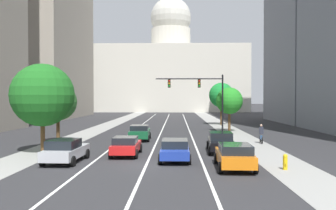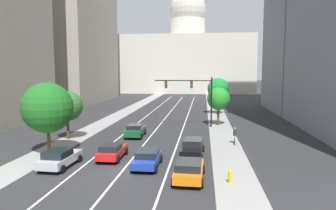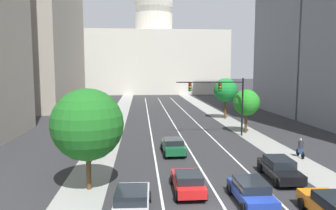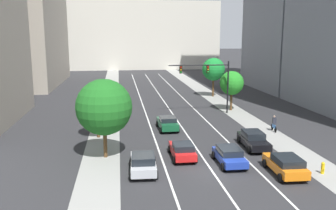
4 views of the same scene
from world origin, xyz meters
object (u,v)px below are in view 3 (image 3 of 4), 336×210
at_px(cyclist, 301,148).
at_px(street_tree_far_right, 226,90).
at_px(capitol_building, 154,57).
at_px(car_silver, 132,200).
at_px(car_orange, 335,208).
at_px(street_tree_mid_right, 246,103).
at_px(car_red, 188,182).
at_px(street_tree_near_left, 87,125).
at_px(traffic_signal_mast, 222,94).
at_px(car_green, 173,146).
at_px(street_tree_mid_left, 89,119).
at_px(car_blue, 251,191).
at_px(car_black, 280,168).

relative_size(cyclist, street_tree_far_right, 0.27).
bearing_deg(capitol_building, car_silver, -93.13).
bearing_deg(car_orange, street_tree_mid_right, -5.77).
relative_size(car_red, street_tree_mid_right, 0.78).
bearing_deg(street_tree_near_left, cyclist, 18.98).
height_order(cyclist, street_tree_far_right, street_tree_far_right).
bearing_deg(car_red, traffic_signal_mast, -20.98).
height_order(car_silver, street_tree_near_left, street_tree_near_left).
bearing_deg(cyclist, capitol_building, 11.09).
relative_size(car_green, street_tree_mid_left, 0.79).
relative_size(street_tree_near_left, street_tree_mid_left, 1.22).
distance_m(car_orange, street_tree_near_left, 14.91).
xyz_separation_m(capitol_building, traffic_signal_mast, (4.77, -75.40, -7.05)).
bearing_deg(car_orange, street_tree_far_right, -4.02).
bearing_deg(car_silver, cyclist, -53.58).
bearing_deg(capitol_building, street_tree_mid_left, -96.06).
distance_m(car_red, traffic_signal_mast, 18.56).
height_order(car_red, street_tree_near_left, street_tree_near_left).
relative_size(traffic_signal_mast, street_tree_near_left, 1.19).
height_order(car_silver, street_tree_far_right, street_tree_far_right).
bearing_deg(street_tree_far_right, street_tree_mid_left, -128.20).
xyz_separation_m(traffic_signal_mast, street_tree_mid_right, (3.49, 1.63, -1.18)).
height_order(car_blue, street_tree_far_right, street_tree_far_right).
distance_m(street_tree_near_left, street_tree_mid_left, 6.29).
xyz_separation_m(car_orange, traffic_signal_mast, (-0.42, 21.45, 4.15)).
relative_size(traffic_signal_mast, cyclist, 4.60).
height_order(car_green, street_tree_near_left, street_tree_near_left).
height_order(car_green, street_tree_mid_left, street_tree_mid_left).
xyz_separation_m(car_black, street_tree_near_left, (-13.31, -0.83, 3.52)).
distance_m(car_green, street_tree_mid_right, 13.85).
distance_m(capitol_building, car_orange, 97.64).
height_order(car_blue, cyclist, cyclist).
distance_m(car_silver, car_black, 11.43).
height_order(car_orange, street_tree_mid_right, street_tree_mid_right).
relative_size(car_red, street_tree_far_right, 0.65).
bearing_deg(street_tree_mid_left, street_tree_near_left, -81.69).
distance_m(car_silver, car_red, 4.44).
xyz_separation_m(car_blue, street_tree_mid_right, (6.53, 20.41, 3.01)).
bearing_deg(capitol_building, car_green, -91.20).
xyz_separation_m(car_orange, street_tree_mid_right, (3.07, 23.08, 2.97)).
xyz_separation_m(car_silver, car_red, (3.47, 2.77, -0.05)).
bearing_deg(car_blue, cyclist, -40.18).
bearing_deg(traffic_signal_mast, car_black, -88.37).
bearing_deg(street_tree_mid_left, car_blue, -40.73).
xyz_separation_m(car_red, street_tree_mid_right, (9.99, 18.51, 3.03)).
bearing_deg(car_black, car_red, 108.72).
bearing_deg(traffic_signal_mast, cyclist, -64.06).
bearing_deg(street_tree_far_right, car_silver, -113.07).
bearing_deg(car_black, street_tree_near_left, 96.30).
relative_size(street_tree_near_left, street_tree_mid_right, 1.23).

